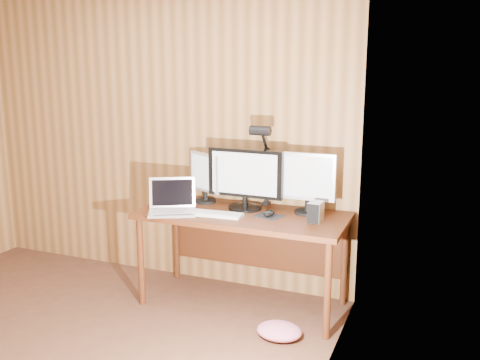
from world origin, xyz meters
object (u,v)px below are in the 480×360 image
Objects in this scene: keyboard at (212,214)px; hard_drive at (316,212)px; monitor_left at (205,176)px; mouse at (269,213)px; monitor_right at (308,181)px; desk at (246,226)px; laptop at (172,204)px; phone at (239,217)px; monitor_center at (245,178)px; desk_lamp at (263,153)px; speaker at (314,210)px.

keyboard is 0.78m from hard_drive.
monitor_left is 0.68m from mouse.
hard_drive is at bearing 9.54° from mouse.
hard_drive is (0.97, -0.20, -0.15)m from monitor_left.
monitor_right reaches higher than hard_drive.
monitor_right reaches higher than desk.
laptop is 0.54m from phone.
monitor_right is at bearing 21.56° from keyboard.
hard_drive is at bearing 5.52° from keyboard.
monitor_center is 5.69× the size of phone.
monitor_center is 0.64m from hard_drive.
mouse reaches higher than desk.
phone is (0.42, -0.32, -0.21)m from monitor_left.
desk is 0.58m from desk_lamp.
monitor_right is at bearing -7.51° from laptop.
hard_drive is (0.76, 0.12, 0.06)m from keyboard.
laptop reaches higher than phone.
monitor_center is 0.60m from laptop.
hard_drive is (1.09, 0.16, 0.01)m from laptop.
desk_lamp reaches higher than monitor_right.
phone is at bearing -2.15° from keyboard.
monitor_left is at bearing 174.91° from speaker.
monitor_left is at bearing 119.16° from keyboard.
monitor_right is at bearing -5.74° from desk_lamp.
desk is 10.98× the size of hard_drive.
phone is (0.21, 0.01, -0.00)m from keyboard.
keyboard is at bearing -161.67° from speaker.
monitor_right is (0.49, 0.05, 0.00)m from monitor_center.
monitor_right is at bearing 27.16° from monitor_left.
speaker is (0.07, -0.07, -0.20)m from monitor_right.
keyboard is at bearing -170.89° from phone.
desk is 14.79× the size of speaker.
monitor_left reaches higher than mouse.
monitor_center is at bearing 53.31° from keyboard.
desk is at bearing -1.97° from laptop.
speaker is at bearing -13.44° from desk_lamp.
speaker is at bearing 3.60° from desk.
hard_drive reaches higher than mouse.
monitor_center is at bearing 17.81° from monitor_left.
phone is (0.05, -0.25, -0.24)m from monitor_center.
mouse is at bearing -19.71° from desk.
monitor_right is 0.59m from phone.
laptop is 4.10× the size of phone.
keyboard is (0.32, 0.03, -0.05)m from laptop.
monitor_left is 1.00m from hard_drive.
phone is 0.15× the size of desk_lamp.
monitor_center is (-0.03, 0.05, 0.37)m from desk.
laptop is (-0.52, -0.24, 0.18)m from desk.
monitor_right is 4.32× the size of speaker.
keyboard is (-0.17, -0.26, -0.24)m from monitor_center.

